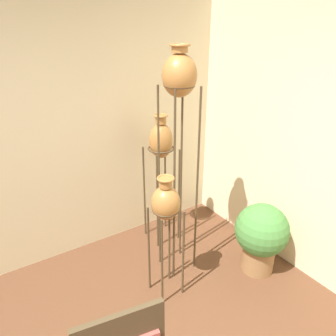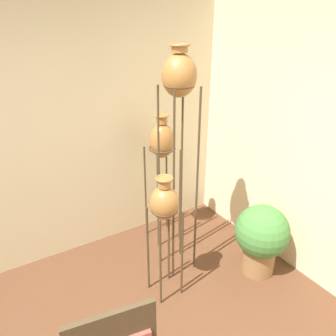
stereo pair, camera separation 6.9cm
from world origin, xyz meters
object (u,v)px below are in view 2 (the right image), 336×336
(vase_stand_tall, at_px, (179,85))
(vase_stand_medium, at_px, (162,144))
(potted_plant, at_px, (261,236))
(vase_stand_short, at_px, (165,205))

(vase_stand_tall, relative_size, vase_stand_medium, 1.47)
(vase_stand_medium, bearing_deg, potted_plant, -63.21)
(vase_stand_short, distance_m, potted_plant, 1.11)
(vase_stand_short, xyz_separation_m, potted_plant, (0.95, -0.27, -0.52))
(vase_stand_medium, xyz_separation_m, vase_stand_short, (-0.43, -0.76, -0.23))
(vase_stand_tall, relative_size, potted_plant, 2.95)
(vase_stand_short, bearing_deg, potted_plant, -15.61)
(vase_stand_medium, relative_size, vase_stand_short, 1.24)
(vase_stand_medium, relative_size, potted_plant, 2.00)
(vase_stand_tall, height_order, potted_plant, vase_stand_tall)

